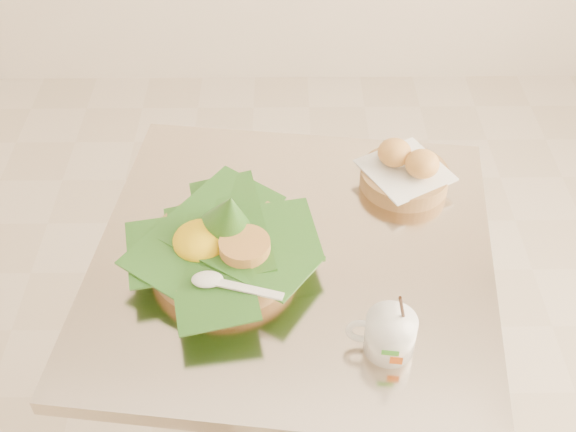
{
  "coord_description": "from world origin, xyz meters",
  "views": [
    {
      "loc": [
        0.12,
        -0.86,
        1.67
      ],
      "look_at": [
        0.12,
        0.05,
        0.82
      ],
      "focal_mm": 45.0,
      "sensor_mm": 36.0,
      "label": 1
    }
  ],
  "objects_px": {
    "rice_basket": "(223,243)",
    "coffee_mug": "(389,333)",
    "bread_basket": "(405,171)",
    "cafe_table": "(293,330)"
  },
  "relations": [
    {
      "from": "cafe_table",
      "to": "rice_basket",
      "type": "xyz_separation_m",
      "value": [
        -0.12,
        -0.02,
        0.26
      ]
    },
    {
      "from": "rice_basket",
      "to": "coffee_mug",
      "type": "distance_m",
      "value": 0.33
    },
    {
      "from": "rice_basket",
      "to": "cafe_table",
      "type": "bearing_deg",
      "value": 8.17
    },
    {
      "from": "bread_basket",
      "to": "coffee_mug",
      "type": "bearing_deg",
      "value": -101.02
    },
    {
      "from": "rice_basket",
      "to": "bread_basket",
      "type": "height_order",
      "value": "rice_basket"
    },
    {
      "from": "rice_basket",
      "to": "coffee_mug",
      "type": "xyz_separation_m",
      "value": [
        0.26,
        -0.19,
        -0.01
      ]
    },
    {
      "from": "cafe_table",
      "to": "coffee_mug",
      "type": "distance_m",
      "value": 0.36
    },
    {
      "from": "rice_basket",
      "to": "coffee_mug",
      "type": "bearing_deg",
      "value": -35.95
    },
    {
      "from": "bread_basket",
      "to": "coffee_mug",
      "type": "xyz_separation_m",
      "value": [
        -0.08,
        -0.39,
        0.0
      ]
    },
    {
      "from": "rice_basket",
      "to": "bread_basket",
      "type": "relative_size",
      "value": 1.63
    }
  ]
}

